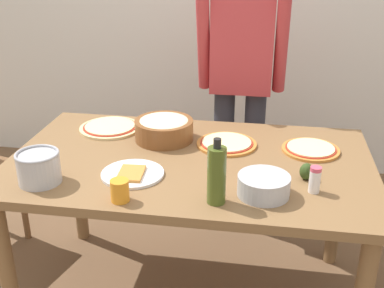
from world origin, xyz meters
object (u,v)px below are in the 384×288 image
(pizza_raw_on_board, at_px, (110,127))
(cup_orange, at_px, (120,191))
(dining_table, at_px, (190,177))
(salt_shaker, at_px, (315,180))
(person_cook, at_px, (241,75))
(pizza_second_cooked, at_px, (311,149))
(plate_with_slice, at_px, (132,174))
(pizza_cooked_on_tray, at_px, (227,143))
(popcorn_bowl, at_px, (164,128))
(olive_oil_bottle, at_px, (217,175))
(steel_pot, at_px, (39,167))
(mixing_bowl_steel, at_px, (264,185))
(avocado, at_px, (306,171))

(pizza_raw_on_board, xyz_separation_m, cup_orange, (0.26, -0.68, 0.03))
(dining_table, bearing_deg, salt_shaker, -22.43)
(person_cook, height_order, cup_orange, person_cook)
(pizza_second_cooked, xyz_separation_m, plate_with_slice, (-0.74, -0.37, -0.00))
(pizza_cooked_on_tray, bearing_deg, pizza_second_cooked, -0.26)
(popcorn_bowl, xyz_separation_m, cup_orange, (-0.04, -0.59, -0.02))
(olive_oil_bottle, bearing_deg, salt_shaker, 20.75)
(plate_with_slice, bearing_deg, popcorn_bowl, 82.74)
(pizza_second_cooked, height_order, steel_pot, steel_pot)
(salt_shaker, bearing_deg, olive_oil_bottle, -159.25)
(cup_orange, relative_size, salt_shaker, 0.80)
(person_cook, distance_m, pizza_cooked_on_tray, 0.61)
(salt_shaker, bearing_deg, pizza_second_cooked, 88.28)
(dining_table, xyz_separation_m, plate_with_slice, (-0.21, -0.20, 0.10))
(plate_with_slice, height_order, cup_orange, cup_orange)
(dining_table, bearing_deg, olive_oil_bottle, -66.08)
(plate_with_slice, distance_m, salt_shaker, 0.73)
(popcorn_bowl, relative_size, mixing_bowl_steel, 1.40)
(dining_table, bearing_deg, avocado, -12.95)
(olive_oil_bottle, xyz_separation_m, avocado, (0.34, 0.24, -0.08))
(person_cook, bearing_deg, pizza_second_cooked, -57.98)
(salt_shaker, distance_m, avocado, 0.11)
(dining_table, xyz_separation_m, popcorn_bowl, (-0.16, 0.19, 0.15))
(mixing_bowl_steel, bearing_deg, olive_oil_bottle, -154.23)
(person_cook, relative_size, popcorn_bowl, 5.79)
(plate_with_slice, distance_m, mixing_bowl_steel, 0.54)
(plate_with_slice, height_order, steel_pot, steel_pot)
(olive_oil_bottle, relative_size, avocado, 3.66)
(mixing_bowl_steel, height_order, avocado, mixing_bowl_steel)
(dining_table, distance_m, salt_shaker, 0.58)
(person_cook, relative_size, pizza_raw_on_board, 5.27)
(pizza_raw_on_board, bearing_deg, pizza_cooked_on_tray, -10.12)
(dining_table, height_order, mixing_bowl_steel, mixing_bowl_steel)
(person_cook, bearing_deg, pizza_cooked_on_tray, -92.12)
(popcorn_bowl, height_order, salt_shaker, popcorn_bowl)
(pizza_raw_on_board, distance_m, plate_with_slice, 0.54)
(avocado, bearing_deg, pizza_second_cooked, 82.82)
(steel_pot, bearing_deg, popcorn_bowl, 51.65)
(plate_with_slice, distance_m, popcorn_bowl, 0.40)
(person_cook, height_order, pizza_raw_on_board, person_cook)
(pizza_raw_on_board, bearing_deg, olive_oil_bottle, -45.77)
(pizza_second_cooked, height_order, avocado, avocado)
(pizza_cooked_on_tray, bearing_deg, steel_pot, -145.44)
(pizza_second_cooked, height_order, salt_shaker, salt_shaker)
(mixing_bowl_steel, bearing_deg, pizza_second_cooked, 65.25)
(dining_table, height_order, pizza_cooked_on_tray, pizza_cooked_on_tray)
(pizza_cooked_on_tray, xyz_separation_m, avocado, (0.35, -0.29, 0.03))
(person_cook, relative_size, avocado, 23.14)
(olive_oil_bottle, height_order, salt_shaker, olive_oil_bottle)
(popcorn_bowl, relative_size, steel_pot, 1.61)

